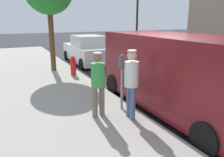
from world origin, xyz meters
The scene contains 9 objects.
ground_plane centered at (0.00, 0.00, 0.00)m, with size 80.00×80.00×0.00m, color #2D2D33.
sidewalk_slab centered at (3.50, 0.00, 0.07)m, with size 5.00×32.00×0.15m, color #9E998E.
parking_meter_near centered at (1.35, 0.15, 1.18)m, with size 0.14×0.18×1.52m.
pedestrian_in_white centered at (1.43, 0.78, 1.14)m, with size 0.34×0.36×1.72m.
pedestrian_in_green centered at (2.12, 0.32, 1.09)m, with size 0.36×0.34×1.64m.
parked_van centered at (-0.15, 0.53, 1.15)m, with size 2.15×5.21×2.15m.
parked_sedan_behind centered at (-0.36, -7.28, 0.75)m, with size 1.99×4.42×1.65m.
traffic_light_corner centered at (-6.53, -10.35, 3.52)m, with size 2.48×0.42×5.20m.
fire_hydrant centered at (1.45, -4.18, 0.57)m, with size 0.24×0.24×0.86m.
Camera 1 is at (4.14, 5.26, 2.56)m, focal length 35.76 mm.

